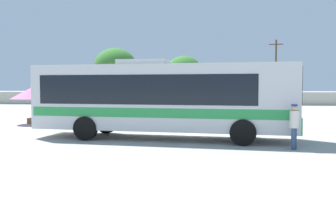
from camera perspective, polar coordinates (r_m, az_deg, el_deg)
ground_plane at (r=26.85m, az=4.62°, el=-2.06°), size 300.00×300.00×0.00m
perimeter_wall at (r=45.79m, az=4.80°, el=1.02°), size 80.00×0.30×1.62m
coach_bus_silver_green at (r=16.26m, az=-1.30°, el=1.33°), size 11.72×3.99×3.52m
attendant_by_bus_door at (r=14.23m, az=19.13°, el=-2.80°), size 0.46×0.46×1.68m
vendor_umbrella_near_gate_pink at (r=24.23m, az=-20.59°, el=1.66°), size 2.49×2.49×2.25m
parked_car_leftmost_black at (r=45.49m, az=-14.64°, el=0.92°), size 4.10×2.08×1.54m
parked_car_second_black at (r=43.54m, az=-8.00°, el=0.88°), size 4.48×2.26×1.50m
parked_car_third_grey at (r=41.91m, az=-0.15°, el=0.82°), size 4.06×2.00×1.48m
parked_car_rightmost_red at (r=42.55m, az=9.92°, el=0.77°), size 4.66×2.23×1.41m
utility_pole_near at (r=50.23m, az=16.50°, el=5.18°), size 1.79×0.43×8.45m
roadside_tree_left at (r=51.55m, az=-8.24°, el=6.05°), size 5.86×5.86×7.66m
roadside_tree_midleft at (r=51.31m, az=2.54°, el=5.33°), size 4.98×4.98×6.60m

